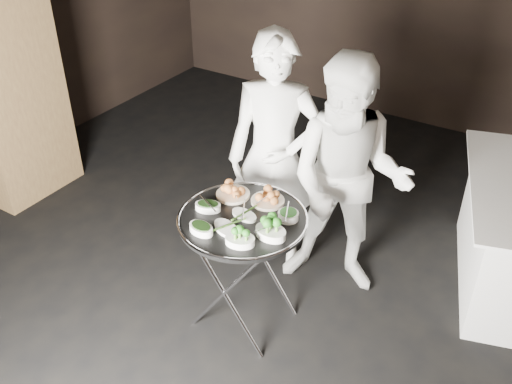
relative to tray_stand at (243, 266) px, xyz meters
The scene contains 15 objects.
floor 0.51m from the tray_stand, 160.01° to the left, with size 6.00×7.00×0.05m, color black.
tray_stand is the anchor object (origin of this frame).
serving_tray 0.37m from the tray_stand, behind, with size 0.79×0.79×0.04m.
potato_plate_a 0.48m from the tray_stand, 137.73° to the left, with size 0.22×0.22×0.08m.
potato_plate_b 0.47m from the tray_stand, 79.49° to the left, with size 0.21×0.21×0.08m.
greens_bowl 0.50m from the tray_stand, 29.52° to the left, with size 0.13×0.13×0.07m.
asparagus_plate_a 0.40m from the tray_stand, 90.08° to the left, with size 0.20×0.13×0.04m.
asparagus_plate_b 0.43m from the tray_stand, 97.01° to the right, with size 0.23×0.18×0.04m.
spinach_bowl_a 0.47m from the tray_stand, 169.48° to the right, with size 0.19×0.15×0.07m.
spinach_bowl_b 0.50m from the tray_stand, 117.31° to the right, with size 0.17×0.13×0.07m.
broccoli_bowl_a 0.48m from the tray_stand, 15.38° to the right, with size 0.20×0.15×0.08m.
broccoli_bowl_b 0.48m from the tray_stand, 60.16° to the right, with size 0.20×0.17×0.07m.
serving_utensils 0.44m from the tray_stand, 76.29° to the left, with size 0.59×0.46×0.01m.
waiter_left 0.80m from the tray_stand, 104.27° to the left, with size 0.65×0.43×1.78m, color silver.
waiter_right 0.88m from the tray_stand, 61.48° to the left, with size 0.84×0.65×1.72m, color silver.
Camera 1 is at (1.68, -2.35, 2.86)m, focal length 40.00 mm.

